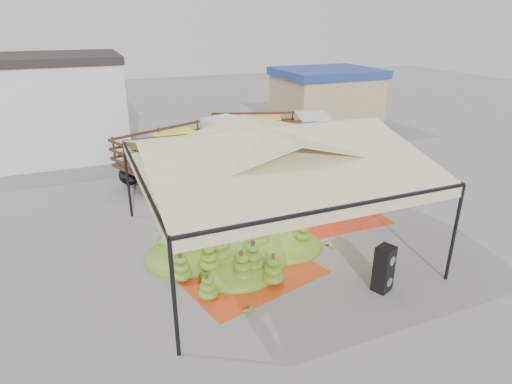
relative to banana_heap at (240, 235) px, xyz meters
name	(u,v)px	position (x,y,z in m)	size (l,w,h in m)	color
ground	(267,243)	(1.10, 0.25, -0.65)	(90.00, 90.00, 0.00)	slate
canopy_tent	(268,151)	(1.10, 0.25, 2.65)	(8.10, 8.10, 4.00)	black
building_tan	(325,100)	(11.10, 13.25, 1.42)	(6.30, 5.30, 4.10)	tan
tarp_left	(242,266)	(-0.25, -0.80, -0.64)	(3.98, 3.79, 0.01)	red
tarp_right	(329,212)	(4.42, 1.66, -0.64)	(3.53, 3.70, 0.01)	#EB4E16
banana_heap	(240,235)	(0.00, 0.00, 0.00)	(6.06, 4.98, 1.30)	#48851B
hand_yellow_a	(326,244)	(2.82, -0.75, -0.54)	(0.48, 0.39, 0.22)	gold
hand_yellow_b	(381,285)	(3.02, -3.42, -0.54)	(0.50, 0.41, 0.23)	gold
hand_red_a	(382,279)	(3.27, -3.13, -0.56)	(0.40, 0.33, 0.18)	#5C1E15
hand_red_b	(382,286)	(3.02, -3.43, -0.55)	(0.44, 0.36, 0.20)	#5D2715
hand_green	(245,307)	(-0.93, -2.85, -0.54)	(0.49, 0.40, 0.22)	#437418
hanging_bunches	(325,161)	(3.33, 0.49, 1.97)	(4.74, 0.24, 0.20)	#5C861B
speaker_stack	(384,269)	(3.00, -3.45, 0.03)	(0.62, 0.59, 1.37)	black
banana_leaves	(175,241)	(-1.80, 1.64, -0.65)	(0.96, 1.36, 3.70)	#2D681B
vendor	(258,169)	(2.92, 5.42, 0.12)	(0.56, 0.37, 1.55)	gray
truck_left	(194,145)	(0.67, 8.07, 0.81)	(7.27, 4.92, 2.37)	#472C17
truck_right	(275,130)	(5.75, 9.72, 0.72)	(6.82, 4.20, 2.22)	#472717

